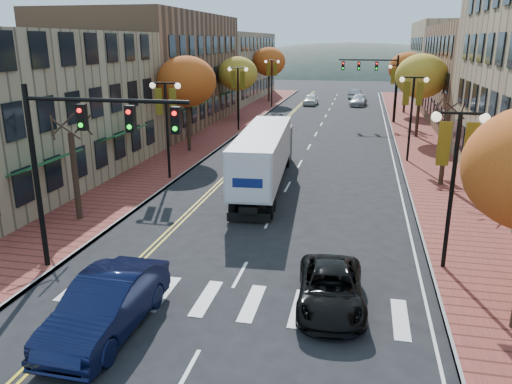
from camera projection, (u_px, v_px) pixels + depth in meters
The scene contains 27 objects.
ground at pixel (209, 333), 15.00m from camera, with size 200.00×200.00×0.00m, color black.
sidewalk_left at pixel (219, 133), 47.18m from camera, with size 4.00×85.00×0.15m, color brown.
sidewalk_right at pixel (417, 140), 43.60m from camera, with size 4.00×85.00×0.15m, color brown.
building_left_mid at pixel (152, 71), 50.46m from camera, with size 12.00×24.00×11.00m, color brown.
building_left_far at pixel (220, 66), 74.08m from camera, with size 12.00×26.00×9.50m, color #9E8966.
building_right_far at pixel (470, 62), 69.61m from camera, with size 15.00×20.00×11.00m, color #9E8966.
tree_left_a at pixel (75, 177), 23.62m from camera, with size 0.28×0.28×4.20m.
tree_left_b at pixel (187, 82), 37.66m from camera, with size 4.48×4.48×7.21m.
tree_left_c at pixel (238, 74), 52.75m from camera, with size 4.16×4.16×6.69m.
tree_left_d at pixel (269, 62), 69.43m from camera, with size 4.61×4.61×7.42m.
tree_right_b at pixel (444, 150), 29.40m from camera, with size 0.28×0.28×4.20m.
tree_right_c at pixel (421, 76), 43.44m from camera, with size 4.48×4.48×7.21m.
tree_right_d at pixel (407, 68), 58.46m from camera, with size 4.35×4.35×7.00m.
lamp_left_b at pixel (166, 112), 30.21m from camera, with size 1.96×0.36×6.05m.
lamp_left_c at pixel (238, 86), 47.06m from camera, with size 1.96×0.36×6.05m.
lamp_left_d at pixel (272, 74), 63.90m from camera, with size 1.96×0.36×6.05m.
lamp_right_a at pixel (455, 161), 17.87m from camera, with size 1.96×0.36×6.05m.
lamp_right_b at pixel (412, 102), 34.72m from camera, with size 1.96×0.36×6.05m.
lamp_right_c at pixel (397, 82), 51.56m from camera, with size 1.96×0.36×6.05m.
traffic_mast_near at pixel (80, 145), 17.46m from camera, with size 6.10×0.35×7.00m.
traffic_mast_far at pixel (378, 76), 51.78m from camera, with size 6.10×0.34×7.00m.
semi_truck at pixel (265, 152), 29.61m from camera, with size 3.27×14.31×3.55m.
navy_sedan at pixel (107, 305), 14.84m from camera, with size 1.86×5.34×1.76m, color black.
black_suv at pixel (331, 289), 16.32m from camera, with size 2.14×4.63×1.29m, color black.
car_far_white at pixel (311, 99), 67.98m from camera, with size 1.73×4.30×1.47m, color white.
car_far_silver at pixel (358, 100), 67.16m from camera, with size 1.93×4.76×1.38m, color #AAA9B0.
car_far_oncoming at pixel (355, 94), 74.47m from camera, with size 1.56×4.48×1.48m, color #95969C.
Camera 1 is at (4.12, -12.53, 8.43)m, focal length 35.00 mm.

